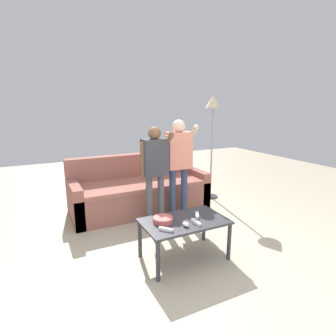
{
  "coord_description": "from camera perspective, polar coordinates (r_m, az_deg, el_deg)",
  "views": [
    {
      "loc": [
        -1.32,
        -2.62,
        1.69
      ],
      "look_at": [
        0.12,
        0.27,
        0.94
      ],
      "focal_mm": 29.13,
      "sensor_mm": 36.0,
      "label": 1
    }
  ],
  "objects": [
    {
      "name": "couch",
      "position": [
        4.55,
        -6.16,
        -4.79
      ],
      "size": [
        2.18,
        0.93,
        0.87
      ],
      "color": "brown",
      "rests_on": "ground"
    },
    {
      "name": "snack_bowl",
      "position": [
        2.98,
        -1.05,
        -10.77
      ],
      "size": [
        0.22,
        0.22,
        0.06
      ],
      "primitive_type": "cylinder",
      "color": "#B24C47",
      "rests_on": "coffee_table"
    },
    {
      "name": "game_remote_nunchuk",
      "position": [
        2.9,
        3.71,
        -11.65
      ],
      "size": [
        0.06,
        0.09,
        0.05
      ],
      "color": "white",
      "rests_on": "coffee_table"
    },
    {
      "name": "player_right",
      "position": [
        3.98,
        2.25,
        2.15
      ],
      "size": [
        0.44,
        0.31,
        1.49
      ],
      "color": "#2D3856",
      "rests_on": "ground"
    },
    {
      "name": "coffee_table",
      "position": [
        3.07,
        3.43,
        -11.86
      ],
      "size": [
        0.93,
        0.56,
        0.46
      ],
      "color": "#2D2D33",
      "rests_on": "ground"
    },
    {
      "name": "game_remote_wand_spare",
      "position": [
        3.15,
        6.11,
        -9.76
      ],
      "size": [
        0.1,
        0.14,
        0.03
      ],
      "color": "white",
      "rests_on": "coffee_table"
    },
    {
      "name": "ground_plane",
      "position": [
        3.39,
        0.25,
        -16.83
      ],
      "size": [
        12.0,
        12.0,
        0.0
      ],
      "primitive_type": "plane",
      "color": "tan"
    },
    {
      "name": "floor_lamp",
      "position": [
        4.94,
        9.41,
        11.45
      ],
      "size": [
        0.29,
        0.29,
        1.86
      ],
      "color": "#2D2D33",
      "rests_on": "ground"
    },
    {
      "name": "game_remote_wand_near",
      "position": [
        2.8,
        -0.47,
        -12.72
      ],
      "size": [
        0.12,
        0.14,
        0.03
      ],
      "color": "white",
      "rests_on": "coffee_table"
    },
    {
      "name": "player_center",
      "position": [
        3.74,
        -2.75,
        0.68
      ],
      "size": [
        0.42,
        0.28,
        1.41
      ],
      "color": "#47474C",
      "rests_on": "ground"
    },
    {
      "name": "game_remote_wand_far",
      "position": [
        2.97,
        5.86,
        -11.21
      ],
      "size": [
        0.04,
        0.15,
        0.03
      ],
      "color": "white",
      "rests_on": "coffee_table"
    }
  ]
}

